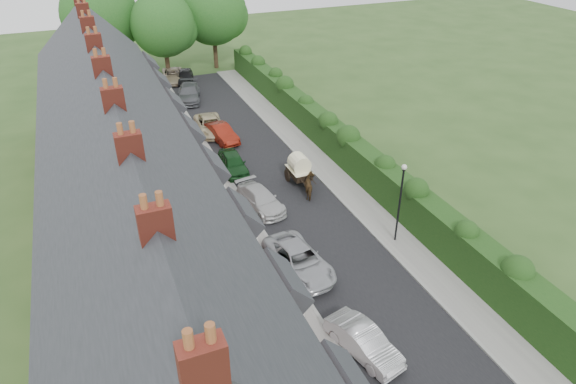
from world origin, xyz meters
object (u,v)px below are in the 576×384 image
(car_red, at_px, (221,133))
(car_black, at_px, (185,76))
(car_grey, at_px, (189,93))
(horse_cart, at_px, (299,167))
(car_green, at_px, (233,163))
(car_white, at_px, (261,199))
(lamppost, at_px, (401,194))
(horse, at_px, (310,186))
(car_beige, at_px, (210,125))
(car_silver_a, at_px, (364,341))
(car_silver_b, at_px, (299,260))

(car_red, distance_m, car_black, 16.10)
(car_grey, distance_m, horse_cart, 19.98)
(car_green, height_order, car_grey, car_grey)
(car_white, height_order, car_green, car_green)
(lamppost, relative_size, horse, 2.85)
(car_beige, bearing_deg, car_silver_a, -87.27)
(horse_cart, bearing_deg, car_green, 137.23)
(car_white, height_order, horse_cart, horse_cart)
(car_white, relative_size, horse, 2.46)
(car_red, bearing_deg, car_silver_a, -101.70)
(car_silver_b, bearing_deg, car_beige, 82.15)
(car_red, relative_size, car_black, 1.00)
(car_white, height_order, car_beige, car_beige)
(car_red, bearing_deg, horse_cart, -81.90)
(car_beige, distance_m, horse_cart, 11.70)
(car_silver_b, distance_m, car_beige, 20.15)
(car_green, height_order, car_black, car_black)
(car_silver_b, distance_m, car_red, 18.13)
(car_red, height_order, car_beige, car_red)
(car_silver_a, relative_size, car_beige, 0.82)
(car_white, relative_size, car_red, 1.07)
(car_silver_b, xyz_separation_m, car_grey, (0.54, 28.68, 0.04))
(car_white, xyz_separation_m, car_red, (0.55, 11.20, 0.04))
(horse_cart, bearing_deg, car_red, 108.73)
(car_beige, bearing_deg, car_black, 88.99)
(car_red, distance_m, horse_cart, 9.65)
(car_green, bearing_deg, car_red, 85.40)
(car_white, xyz_separation_m, horse_cart, (3.64, 2.08, 0.65))
(car_silver_b, bearing_deg, lamppost, -3.82)
(car_grey, bearing_deg, car_green, -77.58)
(car_beige, relative_size, car_grey, 0.94)
(car_silver_b, height_order, car_beige, car_silver_b)
(lamppost, height_order, car_black, lamppost)
(car_silver_b, bearing_deg, car_grey, 82.34)
(lamppost, xyz_separation_m, car_white, (-6.12, 6.60, -2.65))
(car_white, relative_size, car_green, 1.08)
(car_silver_b, height_order, car_green, car_silver_b)
(car_silver_b, distance_m, car_black, 34.23)
(car_beige, xyz_separation_m, horse_cart, (3.48, -11.15, 0.62))
(horse, height_order, horse_cart, horse_cart)
(car_silver_b, bearing_deg, car_silver_a, -93.32)
(car_red, bearing_deg, lamppost, -83.25)
(car_white, bearing_deg, car_black, 77.82)
(car_black, bearing_deg, car_white, -79.22)
(lamppost, distance_m, car_silver_a, 9.44)
(car_red, bearing_deg, car_green, -107.86)
(lamppost, xyz_separation_m, car_red, (-5.57, 17.80, -2.61))
(car_silver_a, distance_m, car_beige, 26.59)
(car_red, bearing_deg, car_silver_b, -103.25)
(car_red, bearing_deg, horse, -85.03)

